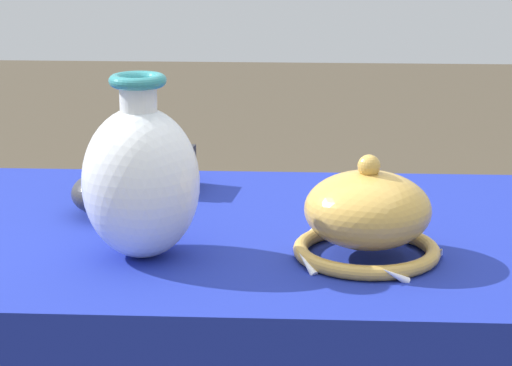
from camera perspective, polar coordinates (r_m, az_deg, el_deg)
display_table at (r=1.62m, az=-0.99°, el=-5.41°), size 1.30×0.72×0.78m
vase_tall_bulbous at (r=1.46m, az=-6.60°, el=0.20°), size 0.17×0.17×0.27m
vase_dome_bell at (r=1.46m, az=6.38°, el=-2.00°), size 0.22×0.23×0.16m
mosaic_tile_box at (r=1.83m, az=-6.18°, el=0.81°), size 0.17×0.12×0.07m
bowl_shallow_charcoal at (r=1.68m, az=-8.13°, el=-0.55°), size 0.14×0.14×0.08m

